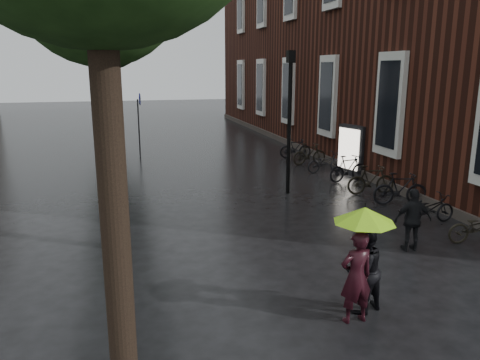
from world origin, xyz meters
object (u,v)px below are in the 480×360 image
object	(u,v)px
person_black	(363,270)
lamp_post	(290,109)
parked_bicycles	(359,175)
ad_lightbox	(352,150)
person_burgundy	(356,277)
pedestrian_walking	(413,220)

from	to	relation	value
person_black	lamp_post	xyz separation A→B (m)	(1.59, 7.94, 2.13)
person_black	lamp_post	world-z (taller)	lamp_post
person_black	parked_bicycles	world-z (taller)	person_black
parked_bicycles	ad_lightbox	size ratio (longest dim) A/B	6.16
person_black	person_burgundy	bearing A→B (deg)	23.58
pedestrian_walking	person_burgundy	bearing A→B (deg)	50.39
person_burgundy	person_black	world-z (taller)	person_burgundy
person_burgundy	parked_bicycles	bearing A→B (deg)	-122.56
pedestrian_walking	lamp_post	size ratio (longest dim) A/B	0.32
ad_lightbox	lamp_post	xyz separation A→B (m)	(-3.55, -2.13, 1.91)
person_burgundy	pedestrian_walking	world-z (taller)	person_burgundy
person_burgundy	ad_lightbox	distance (m)	11.71
parked_bicycles	lamp_post	size ratio (longest dim) A/B	2.58
parked_bicycles	ad_lightbox	bearing A→B (deg)	69.25
person_black	parked_bicycles	distance (m)	9.12
ad_lightbox	person_black	bearing A→B (deg)	-133.25
pedestrian_walking	parked_bicycles	world-z (taller)	pedestrian_walking
person_black	ad_lightbox	world-z (taller)	ad_lightbox
parked_bicycles	ad_lightbox	xyz separation A→B (m)	(0.79, 2.07, 0.54)
person_black	parked_bicycles	bearing A→B (deg)	-138.53
pedestrian_walking	ad_lightbox	world-z (taller)	ad_lightbox
person_black	parked_bicycles	xyz separation A→B (m)	(4.36, 8.00, -0.32)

